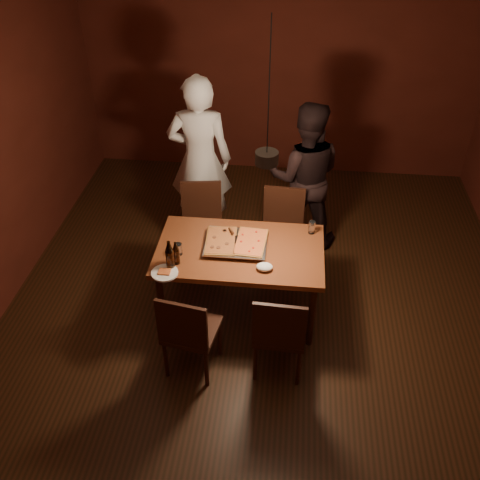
# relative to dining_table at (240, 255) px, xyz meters

# --- Properties ---
(room_shell) EXTENTS (6.00, 6.00, 6.00)m
(room_shell) POSITION_rel_dining_table_xyz_m (0.22, -0.13, 0.72)
(room_shell) COLOR #3A1C0F
(room_shell) RESTS_ON ground
(dining_table) EXTENTS (1.50, 0.90, 0.75)m
(dining_table) POSITION_rel_dining_table_xyz_m (0.00, 0.00, 0.00)
(dining_table) COLOR brown
(dining_table) RESTS_ON floor
(chair_far_left) EXTENTS (0.48, 0.48, 0.49)m
(chair_far_left) POSITION_rel_dining_table_xyz_m (-0.48, 0.78, -0.14)
(chair_far_left) COLOR #38190F
(chair_far_left) RESTS_ON floor
(chair_far_right) EXTENTS (0.44, 0.44, 0.49)m
(chair_far_right) POSITION_rel_dining_table_xyz_m (0.36, 0.75, -0.14)
(chair_far_right) COLOR #38190F
(chair_far_right) RESTS_ON floor
(chair_near_left) EXTENTS (0.49, 0.49, 0.49)m
(chair_near_left) POSITION_rel_dining_table_xyz_m (-0.34, -0.81, -0.14)
(chair_near_left) COLOR #38190F
(chair_near_left) RESTS_ON floor
(chair_near_right) EXTENTS (0.44, 0.44, 0.49)m
(chair_near_right) POSITION_rel_dining_table_xyz_m (0.40, -0.74, -0.14)
(chair_near_right) COLOR #38190F
(chair_near_right) RESTS_ON floor
(pizza_tray) EXTENTS (0.57, 0.48, 0.05)m
(pizza_tray) POSITION_rel_dining_table_xyz_m (-0.04, 0.03, 0.10)
(pizza_tray) COLOR silver
(pizza_tray) RESTS_ON dining_table
(pizza_meat) EXTENTS (0.29, 0.44, 0.02)m
(pizza_meat) POSITION_rel_dining_table_xyz_m (-0.18, 0.03, 0.13)
(pizza_meat) COLOR maroon
(pizza_meat) RESTS_ON pizza_tray
(pizza_cheese) EXTENTS (0.30, 0.44, 0.02)m
(pizza_cheese) POSITION_rel_dining_table_xyz_m (0.09, 0.04, 0.13)
(pizza_cheese) COLOR gold
(pizza_cheese) RESTS_ON pizza_tray
(spatula) EXTENTS (0.18, 0.26, 0.04)m
(spatula) POSITION_rel_dining_table_xyz_m (-0.05, 0.05, 0.14)
(spatula) COLOR silver
(spatula) RESTS_ON pizza_tray
(beer_bottle_a) EXTENTS (0.07, 0.07, 0.28)m
(beer_bottle_a) POSITION_rel_dining_table_xyz_m (-0.56, -0.32, 0.21)
(beer_bottle_a) COLOR black
(beer_bottle_a) RESTS_ON dining_table
(beer_bottle_b) EXTENTS (0.06, 0.06, 0.22)m
(beer_bottle_b) POSITION_rel_dining_table_xyz_m (-0.52, -0.26, 0.18)
(beer_bottle_b) COLOR black
(beer_bottle_b) RESTS_ON dining_table
(water_glass_left) EXTENTS (0.07, 0.07, 0.11)m
(water_glass_left) POSITION_rel_dining_table_xyz_m (-0.53, -0.13, 0.13)
(water_glass_left) COLOR silver
(water_glass_left) RESTS_ON dining_table
(water_glass_right) EXTENTS (0.06, 0.06, 0.13)m
(water_glass_right) POSITION_rel_dining_table_xyz_m (0.64, 0.31, 0.14)
(water_glass_right) COLOR silver
(water_glass_right) RESTS_ON dining_table
(plate_slice) EXTENTS (0.23, 0.23, 0.03)m
(plate_slice) POSITION_rel_dining_table_xyz_m (-0.60, -0.41, 0.08)
(plate_slice) COLOR white
(plate_slice) RESTS_ON dining_table
(napkin) EXTENTS (0.14, 0.11, 0.06)m
(napkin) POSITION_rel_dining_table_xyz_m (0.24, -0.26, 0.10)
(napkin) COLOR white
(napkin) RESTS_ON dining_table
(diner_white) EXTENTS (0.70, 0.48, 1.87)m
(diner_white) POSITION_rel_dining_table_xyz_m (-0.57, 1.27, 0.26)
(diner_white) COLOR white
(diner_white) RESTS_ON floor
(diner_dark) EXTENTS (0.80, 0.63, 1.65)m
(diner_dark) POSITION_rel_dining_table_xyz_m (0.56, 1.22, 0.15)
(diner_dark) COLOR black
(diner_dark) RESTS_ON floor
(pendant_lamp) EXTENTS (0.18, 0.18, 1.10)m
(pendant_lamp) POSITION_rel_dining_table_xyz_m (0.22, -0.13, 1.08)
(pendant_lamp) COLOR black
(pendant_lamp) RESTS_ON ceiling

